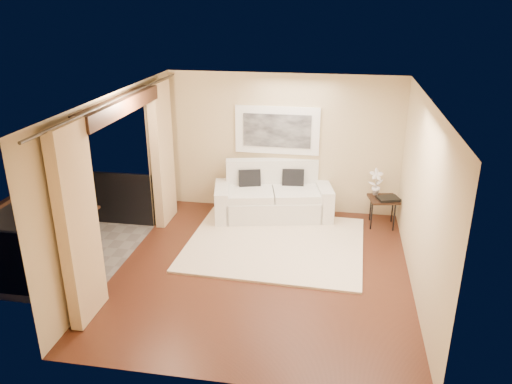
% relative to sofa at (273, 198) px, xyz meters
% --- Properties ---
extents(floor, '(5.00, 5.00, 0.00)m').
position_rel_sofa_xyz_m(floor, '(0.14, -2.10, -0.38)').
color(floor, '#4D2516').
rests_on(floor, ground).
extents(room_shell, '(5.00, 6.40, 5.00)m').
position_rel_sofa_xyz_m(room_shell, '(-1.99, -2.10, 2.14)').
color(room_shell, white).
rests_on(room_shell, ground).
extents(balcony, '(1.81, 2.60, 1.17)m').
position_rel_sofa_xyz_m(balcony, '(-3.17, -2.10, -0.20)').
color(balcony, '#605B56').
rests_on(balcony, ground).
extents(curtains, '(0.16, 4.80, 2.64)m').
position_rel_sofa_xyz_m(curtains, '(-1.97, -2.10, 0.96)').
color(curtains, '#D9B785').
rests_on(curtains, ground).
extents(artwork, '(1.62, 0.07, 0.92)m').
position_rel_sofa_xyz_m(artwork, '(0.02, 0.37, 1.24)').
color(artwork, white).
rests_on(artwork, room_shell).
extents(rug, '(3.06, 2.69, 0.04)m').
position_rel_sofa_xyz_m(rug, '(0.22, -1.21, -0.36)').
color(rug, '#F4E2C4').
rests_on(rug, floor).
extents(sofa, '(2.36, 1.39, 1.06)m').
position_rel_sofa_xyz_m(sofa, '(0.00, 0.00, 0.00)').
color(sofa, white).
rests_on(sofa, floor).
extents(side_table, '(0.59, 0.59, 0.55)m').
position_rel_sofa_xyz_m(side_table, '(2.07, -0.10, 0.12)').
color(side_table, black).
rests_on(side_table, floor).
extents(tray, '(0.45, 0.39, 0.05)m').
position_rel_sofa_xyz_m(tray, '(2.15, -0.17, 0.20)').
color(tray, black).
rests_on(tray, side_table).
extents(orchid, '(0.30, 0.23, 0.50)m').
position_rel_sofa_xyz_m(orchid, '(1.92, 0.05, 0.43)').
color(orchid, white).
rests_on(orchid, side_table).
extents(bistro_table, '(0.66, 0.66, 0.68)m').
position_rel_sofa_xyz_m(bistro_table, '(-3.09, -1.82, 0.22)').
color(bistro_table, black).
rests_on(bistro_table, balcony).
extents(balcony_chair_far, '(0.54, 0.54, 0.99)m').
position_rel_sofa_xyz_m(balcony_chair_far, '(-3.35, -1.38, 0.20)').
color(balcony_chair_far, black).
rests_on(balcony_chair_far, balcony).
extents(balcony_chair_near, '(0.60, 0.61, 1.09)m').
position_rel_sofa_xyz_m(balcony_chair_near, '(-2.80, -2.41, 0.26)').
color(balcony_chair_near, black).
rests_on(balcony_chair_near, balcony).
extents(ice_bucket, '(0.18, 0.18, 0.20)m').
position_rel_sofa_xyz_m(ice_bucket, '(-3.28, -1.68, 0.40)').
color(ice_bucket, silver).
rests_on(ice_bucket, bistro_table).
extents(candle, '(0.06, 0.06, 0.07)m').
position_rel_sofa_xyz_m(candle, '(-3.05, -1.66, 0.34)').
color(candle, red).
rests_on(candle, bistro_table).
extents(vase, '(0.04, 0.04, 0.18)m').
position_rel_sofa_xyz_m(vase, '(-3.12, -1.99, 0.39)').
color(vase, silver).
rests_on(vase, bistro_table).
extents(glass_a, '(0.06, 0.06, 0.12)m').
position_rel_sofa_xyz_m(glass_a, '(-3.00, -1.92, 0.36)').
color(glass_a, silver).
rests_on(glass_a, bistro_table).
extents(glass_b, '(0.06, 0.06, 0.12)m').
position_rel_sofa_xyz_m(glass_b, '(-2.88, -1.81, 0.36)').
color(glass_b, white).
rests_on(glass_b, bistro_table).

